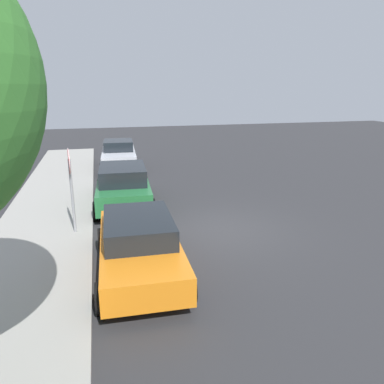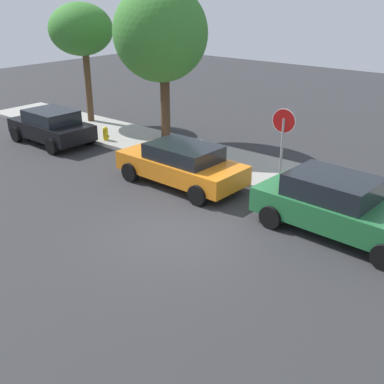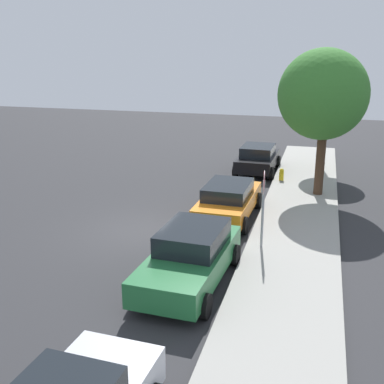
{
  "view_description": "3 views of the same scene",
  "coord_description": "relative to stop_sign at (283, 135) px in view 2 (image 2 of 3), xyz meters",
  "views": [
    {
      "loc": [
        -10.41,
        3.53,
        4.41
      ],
      "look_at": [
        1.39,
        0.57,
        0.89
      ],
      "focal_mm": 35.0,
      "sensor_mm": 36.0,
      "label": 1
    },
    {
      "loc": [
        7.5,
        -8.44,
        5.98
      ],
      "look_at": [
        -0.07,
        0.78,
        0.93
      ],
      "focal_mm": 45.0,
      "sensor_mm": 36.0,
      "label": 2
    },
    {
      "loc": [
        14.97,
        6.0,
        6.39
      ],
      "look_at": [
        -0.55,
        1.76,
        1.43
      ],
      "focal_mm": 45.0,
      "sensor_mm": 36.0,
      "label": 3
    }
  ],
  "objects": [
    {
      "name": "parked_car_black",
      "position": [
        -9.94,
        -1.5,
        -1.09
      ],
      "size": [
        3.88,
        2.1,
        1.41
      ],
      "color": "black",
      "rests_on": "ground_plane"
    },
    {
      "name": "parked_car_orange",
      "position": [
        -2.72,
        -1.63,
        -1.1
      ],
      "size": [
        4.42,
        2.11,
        1.4
      ],
      "color": "orange",
      "rests_on": "ground_plane"
    },
    {
      "name": "stop_sign",
      "position": [
        0.0,
        0.0,
        0.0
      ],
      "size": [
        0.76,
        0.1,
        2.67
      ],
      "color": "gray",
      "rests_on": "ground_plane"
    },
    {
      "name": "fire_hydrant",
      "position": [
        -8.2,
        -0.11,
        -1.47
      ],
      "size": [
        0.3,
        0.22,
        0.72
      ],
      "color": "gold",
      "rests_on": "ground_plane"
    },
    {
      "name": "ground_plane",
      "position": [
        -0.59,
        -4.38,
        -1.83
      ],
      "size": [
        60.0,
        60.0,
        0.0
      ],
      "primitive_type": "plane",
      "color": "#2D2D30"
    },
    {
      "name": "street_tree_near_corner",
      "position": [
        -6.45,
        1.53,
        2.55
      ],
      "size": [
        3.71,
        3.71,
        6.28
      ],
      "color": "#422D1E",
      "rests_on": "ground_plane"
    },
    {
      "name": "sidewalk_curb",
      "position": [
        -0.59,
        0.98,
        -1.76
      ],
      "size": [
        32.0,
        2.96,
        0.14
      ],
      "primitive_type": "cube",
      "color": "#9E9B93",
      "rests_on": "ground_plane"
    },
    {
      "name": "parked_car_green",
      "position": [
        2.68,
        -1.63,
        -1.04
      ],
      "size": [
        4.66,
        2.26,
        1.56
      ],
      "color": "#236B38",
      "rests_on": "ground_plane"
    },
    {
      "name": "street_tree_mid_block",
      "position": [
        -11.35,
        1.55,
        2.45
      ],
      "size": [
        2.87,
        2.87,
        5.48
      ],
      "color": "#513823",
      "rests_on": "ground_plane"
    }
  ]
}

